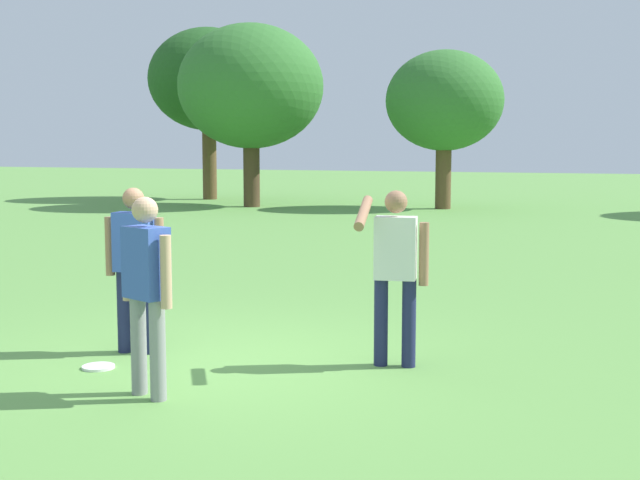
{
  "coord_description": "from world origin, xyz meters",
  "views": [
    {
      "loc": [
        3.93,
        -6.75,
        2.04
      ],
      "look_at": [
        0.46,
        1.86,
        1.0
      ],
      "focal_mm": 47.07,
      "sensor_mm": 36.0,
      "label": 1
    }
  ],
  "objects_px": {
    "person_thrower": "(135,259)",
    "tree_tall_left": "(208,80)",
    "person_bystander": "(147,283)",
    "tree_far_right": "(444,101)",
    "person_catcher": "(395,264)",
    "frisbee": "(98,367)",
    "tree_broad_center": "(251,87)"
  },
  "relations": [
    {
      "from": "person_bystander",
      "to": "tree_tall_left",
      "type": "relative_size",
      "value": 0.25
    },
    {
      "from": "frisbee",
      "to": "tree_far_right",
      "type": "bearing_deg",
      "value": 95.02
    },
    {
      "from": "frisbee",
      "to": "person_thrower",
      "type": "bearing_deg",
      "value": 90.75
    },
    {
      "from": "tree_far_right",
      "to": "tree_tall_left",
      "type": "bearing_deg",
      "value": 170.82
    },
    {
      "from": "person_bystander",
      "to": "tree_tall_left",
      "type": "bearing_deg",
      "value": 118.35
    },
    {
      "from": "person_catcher",
      "to": "tree_far_right",
      "type": "distance_m",
      "value": 20.31
    },
    {
      "from": "person_thrower",
      "to": "tree_tall_left",
      "type": "distance_m",
      "value": 24.77
    },
    {
      "from": "person_bystander",
      "to": "frisbee",
      "type": "bearing_deg",
      "value": 148.12
    },
    {
      "from": "person_bystander",
      "to": "tree_broad_center",
      "type": "distance_m",
      "value": 22.01
    },
    {
      "from": "person_bystander",
      "to": "tree_far_right",
      "type": "height_order",
      "value": "tree_far_right"
    },
    {
      "from": "person_catcher",
      "to": "person_bystander",
      "type": "bearing_deg",
      "value": -133.36
    },
    {
      "from": "frisbee",
      "to": "tree_tall_left",
      "type": "distance_m",
      "value": 25.48
    },
    {
      "from": "frisbee",
      "to": "tree_far_right",
      "type": "xyz_separation_m",
      "value": [
        -1.82,
        20.77,
        3.48
      ]
    },
    {
      "from": "person_thrower",
      "to": "tree_broad_center",
      "type": "bearing_deg",
      "value": 113.42
    },
    {
      "from": "person_thrower",
      "to": "tree_far_right",
      "type": "height_order",
      "value": "tree_far_right"
    },
    {
      "from": "person_thrower",
      "to": "person_catcher",
      "type": "distance_m",
      "value": 2.57
    },
    {
      "from": "person_catcher",
      "to": "tree_broad_center",
      "type": "height_order",
      "value": "tree_broad_center"
    },
    {
      "from": "person_catcher",
      "to": "tree_far_right",
      "type": "xyz_separation_m",
      "value": [
        -4.34,
        19.68,
        2.53
      ]
    },
    {
      "from": "tree_broad_center",
      "to": "tree_far_right",
      "type": "bearing_deg",
      "value": 13.58
    },
    {
      "from": "person_bystander",
      "to": "tree_far_right",
      "type": "bearing_deg",
      "value": 97.37
    },
    {
      "from": "tree_tall_left",
      "to": "tree_far_right",
      "type": "relative_size",
      "value": 1.27
    },
    {
      "from": "person_bystander",
      "to": "frisbee",
      "type": "height_order",
      "value": "person_bystander"
    },
    {
      "from": "person_bystander",
      "to": "tree_far_right",
      "type": "relative_size",
      "value": 0.32
    },
    {
      "from": "person_thrower",
      "to": "tree_broad_center",
      "type": "xyz_separation_m",
      "value": [
        -8.07,
        18.63,
        3.08
      ]
    },
    {
      "from": "frisbee",
      "to": "tree_far_right",
      "type": "height_order",
      "value": "tree_far_right"
    },
    {
      "from": "person_bystander",
      "to": "tree_broad_center",
      "type": "relative_size",
      "value": 0.27
    },
    {
      "from": "tree_tall_left",
      "to": "tree_far_right",
      "type": "bearing_deg",
      "value": -9.18
    },
    {
      "from": "person_thrower",
      "to": "person_catcher",
      "type": "height_order",
      "value": "same"
    },
    {
      "from": "person_bystander",
      "to": "tree_far_right",
      "type": "xyz_separation_m",
      "value": [
        -2.76,
        21.35,
        2.55
      ]
    },
    {
      "from": "person_catcher",
      "to": "tree_tall_left",
      "type": "relative_size",
      "value": 0.25
    },
    {
      "from": "tree_broad_center",
      "to": "person_catcher",
      "type": "bearing_deg",
      "value": -59.76
    },
    {
      "from": "tree_tall_left",
      "to": "person_catcher",
      "type": "bearing_deg",
      "value": -56.71
    }
  ]
}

